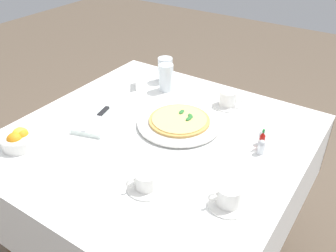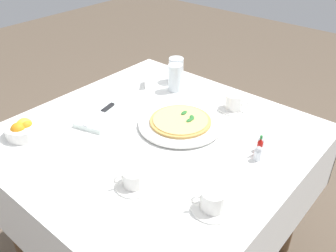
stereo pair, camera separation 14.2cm
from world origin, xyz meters
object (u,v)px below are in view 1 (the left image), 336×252
(pizza, at_px, (179,120))
(citrus_bowl, at_px, (21,138))
(coffee_cup_center_back, at_px, (229,197))
(water_glass_back_corner, at_px, (166,79))
(pepper_shaker, at_px, (262,138))
(pizza_plate, at_px, (179,123))
(menu_card, at_px, (136,81))
(water_glass_near_right, at_px, (165,71))
(coffee_cup_far_left, at_px, (146,181))
(napkin_folded, at_px, (98,120))
(salt_shaker, at_px, (261,147))
(coffee_cup_right_edge, at_px, (228,99))
(dinner_knife, at_px, (97,117))
(hot_sauce_bottle, at_px, (262,141))

(pizza, relative_size, citrus_bowl, 1.63)
(citrus_bowl, bearing_deg, coffee_cup_center_back, 100.83)
(water_glass_back_corner, relative_size, pepper_shaker, 2.28)
(pizza_plate, bearing_deg, menu_card, -116.16)
(pizza_plate, bearing_deg, water_glass_near_right, -138.03)
(coffee_cup_far_left, xyz_separation_m, water_glass_near_right, (-0.68, -0.39, 0.03))
(pizza, distance_m, napkin_folded, 0.33)
(coffee_cup_center_back, distance_m, salt_shaker, 0.30)
(coffee_cup_right_edge, bearing_deg, water_glass_back_corner, -85.59)
(salt_shaker, xyz_separation_m, pepper_shaker, (-0.06, -0.02, 0.00))
(water_glass_back_corner, bearing_deg, pepper_shaker, 72.66)
(coffee_cup_center_back, height_order, menu_card, coffee_cup_center_back)
(coffee_cup_right_edge, bearing_deg, dinner_knife, -41.87)
(hot_sauce_bottle, bearing_deg, pepper_shaker, -160.35)
(coffee_cup_center_back, distance_m, water_glass_back_corner, 0.78)
(water_glass_near_right, xyz_separation_m, pepper_shaker, (0.25, 0.60, -0.03))
(citrus_bowl, relative_size, hot_sauce_bottle, 1.81)
(coffee_cup_far_left, relative_size, salt_shaker, 2.31)
(dinner_knife, distance_m, citrus_bowl, 0.30)
(hot_sauce_bottle, xyz_separation_m, salt_shaker, (0.03, 0.01, -0.01))
(water_glass_back_corner, distance_m, hot_sauce_bottle, 0.59)
(coffee_cup_center_back, height_order, napkin_folded, coffee_cup_center_back)
(pizza_plate, height_order, water_glass_back_corner, water_glass_back_corner)
(coffee_cup_right_edge, relative_size, salt_shaker, 2.36)
(coffee_cup_far_left, xyz_separation_m, salt_shaker, (-0.37, 0.23, -0.00))
(pizza_plate, distance_m, pizza, 0.01)
(pizza_plate, distance_m, hot_sauce_bottle, 0.34)
(water_glass_near_right, xyz_separation_m, menu_card, (0.14, -0.08, -0.02))
(pizza_plate, distance_m, menu_card, 0.40)
(dinner_knife, bearing_deg, pizza, 107.14)
(pizza_plate, bearing_deg, pizza, 154.59)
(pepper_shaker, distance_m, menu_card, 0.69)
(dinner_knife, distance_m, pepper_shaker, 0.65)
(coffee_cup_right_edge, bearing_deg, pizza, -19.73)
(napkin_folded, bearing_deg, water_glass_near_right, 162.27)
(coffee_cup_center_back, height_order, water_glass_near_right, water_glass_near_right)
(pepper_shaker, bearing_deg, water_glass_back_corner, -107.34)
(coffee_cup_far_left, height_order, coffee_cup_right_edge, coffee_cup_right_edge)
(water_glass_back_corner, bearing_deg, pizza_plate, 43.59)
(napkin_folded, bearing_deg, pizza, 103.40)
(pizza, height_order, coffee_cup_right_edge, coffee_cup_right_edge)
(water_glass_near_right, bearing_deg, pizza, 42.03)
(pizza, distance_m, menu_card, 0.40)
(dinner_knife, bearing_deg, pizza_plate, 107.09)
(menu_card, bearing_deg, salt_shaker, 37.86)
(water_glass_back_corner, xyz_separation_m, napkin_folded, (0.40, -0.07, -0.05))
(napkin_folded, bearing_deg, coffee_cup_far_left, 46.28)
(water_glass_back_corner, xyz_separation_m, hot_sauce_bottle, (0.20, 0.55, -0.02))
(napkin_folded, relative_size, salt_shaker, 4.41)
(dinner_knife, bearing_deg, water_glass_back_corner, 156.84)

